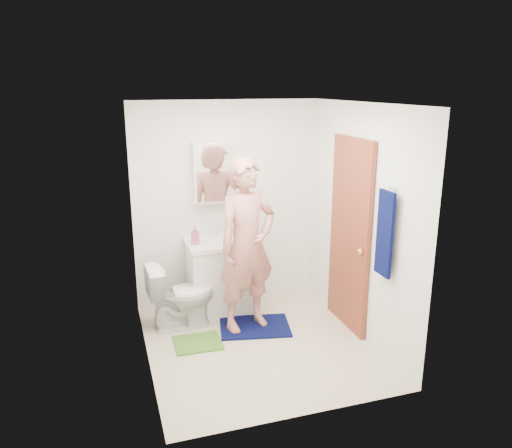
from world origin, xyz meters
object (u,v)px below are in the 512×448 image
(towel, at_px, (385,234))
(soap_dispenser, at_px, (195,235))
(medicine_cabinet, at_px, (215,172))
(man, at_px, (247,245))
(vanity_cabinet, at_px, (222,277))
(toothbrush_cup, at_px, (238,233))
(toilet, at_px, (181,295))

(towel, xyz_separation_m, soap_dispenser, (-1.48, 1.46, -0.30))
(medicine_cabinet, distance_m, man, 1.02)
(vanity_cabinet, xyz_separation_m, toothbrush_cup, (0.22, 0.08, 0.50))
(vanity_cabinet, xyz_separation_m, medicine_cabinet, (0.00, 0.22, 1.20))
(vanity_cabinet, relative_size, toothbrush_cup, 6.34)
(man, bearing_deg, medicine_cabinet, 84.85)
(towel, bearing_deg, soap_dispenser, 135.40)
(man, bearing_deg, soap_dispenser, 115.14)
(towel, xyz_separation_m, man, (-1.03, 0.95, -0.31))
(medicine_cabinet, xyz_separation_m, soap_dispenser, (-0.30, -0.25, -0.65))
(toilet, bearing_deg, medicine_cabinet, -50.05)
(vanity_cabinet, distance_m, soap_dispenser, 0.63)
(toilet, bearing_deg, man, -114.72)
(toilet, bearing_deg, toothbrush_cup, -68.51)
(toilet, relative_size, man, 0.39)
(medicine_cabinet, height_order, towel, medicine_cabinet)
(soap_dispenser, bearing_deg, man, -48.54)
(vanity_cabinet, bearing_deg, towel, -51.53)
(towel, bearing_deg, toothbrush_cup, 121.57)
(towel, bearing_deg, toilet, 144.68)
(toilet, distance_m, soap_dispenser, 0.68)
(medicine_cabinet, distance_m, toilet, 1.44)
(soap_dispenser, distance_m, man, 0.68)
(soap_dispenser, relative_size, man, 0.11)
(towel, relative_size, soap_dispenser, 4.02)
(toothbrush_cup, bearing_deg, soap_dispenser, -169.06)
(toilet, bearing_deg, soap_dispenser, -45.55)
(soap_dispenser, xyz_separation_m, man, (0.45, -0.51, -0.01))
(vanity_cabinet, distance_m, medicine_cabinet, 1.22)
(soap_dispenser, height_order, toothbrush_cup, soap_dispenser)
(towel, bearing_deg, man, 137.31)
(soap_dispenser, bearing_deg, vanity_cabinet, 4.88)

